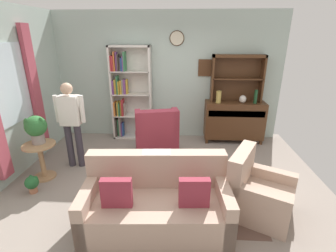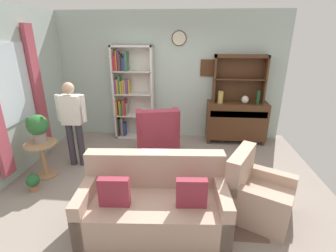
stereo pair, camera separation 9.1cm
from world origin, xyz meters
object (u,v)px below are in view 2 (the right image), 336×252
sideboard (236,120)px  bottle_wine (258,97)px  wingback_chair (157,140)px  coffee_table (161,170)px  book_stack (155,167)px  sideboard_hutch (240,72)px  plant_stand (43,156)px  bookshelf (130,93)px  person_reading (72,119)px  vase_tall (221,97)px  potted_plant_large (38,127)px  vase_round (245,100)px  couch_floral (154,203)px  potted_plant_small (33,181)px  armchair_floral (257,196)px

sideboard → bottle_wine: bearing=-12.9°
wingback_chair → coffee_table: size_ratio=1.31×
sideboard → book_stack: bearing=-126.6°
sideboard_hutch → bottle_wine: sideboard_hutch is taller
bottle_wine → plant_stand: size_ratio=0.47×
bookshelf → wingback_chair: bearing=-54.7°
person_reading → book_stack: 1.80m
coffee_table → wingback_chair: bearing=100.0°
vase_tall → potted_plant_large: size_ratio=0.55×
vase_tall → person_reading: 3.01m
bottle_wine → person_reading: 3.73m
wingback_chair → book_stack: 1.12m
potted_plant_large → vase_round: bearing=24.4°
couch_floral → potted_plant_large: size_ratio=3.91×
vase_tall → couch_floral: size_ratio=0.14×
vase_round → couch_floral: bearing=-120.7°
sideboard → plant_stand: 3.94m
sideboard → sideboard_hutch: (0.00, 0.11, 1.05)m
couch_floral → book_stack: bearing=96.3°
wingback_chair → book_stack: wingback_chair is taller
wingback_chair → vase_round: bearing=26.8°
wingback_chair → bookshelf: bearing=125.3°
vase_tall → couch_floral: 2.99m
vase_round → potted_plant_small: 4.26m
vase_round → wingback_chair: vase_round is taller
bookshelf → person_reading: 1.60m
bottle_wine → plant_stand: 4.30m
bottle_wine → plant_stand: bearing=-156.7°
vase_tall → armchair_floral: size_ratio=0.25×
couch_floral → person_reading: 2.26m
sideboard_hutch → wingback_chair: (-1.66, -1.08, -1.18)m
armchair_floral → person_reading: 3.26m
vase_tall → wingback_chair: 1.68m
bottle_wine → wingback_chair: (-2.05, -0.88, -0.68)m
bookshelf → coffee_table: (0.93, -2.11, -0.71)m
couch_floral → vase_tall: bearing=68.0°
bottle_wine → potted_plant_large: size_ratio=0.62×
sideboard_hutch → potted_plant_small: bearing=-146.3°
wingback_chair → book_stack: (0.11, -1.11, 0.06)m
book_stack → bookshelf: bearing=111.6°
book_stack → potted_plant_large: bearing=169.9°
potted_plant_small → book_stack: 1.94m
sideboard_hutch → bottle_wine: 0.66m
person_reading → book_stack: bearing=-25.4°
sideboard_hutch → coffee_table: sideboard_hutch is taller
couch_floral → coffee_table: (0.00, 0.74, 0.04)m
bottle_wine → sideboard_hutch: bearing=153.0°
vase_round → person_reading: (-3.25, -1.27, -0.10)m
sideboard_hutch → vase_tall: 0.67m
sideboard_hutch → person_reading: bearing=-155.2°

